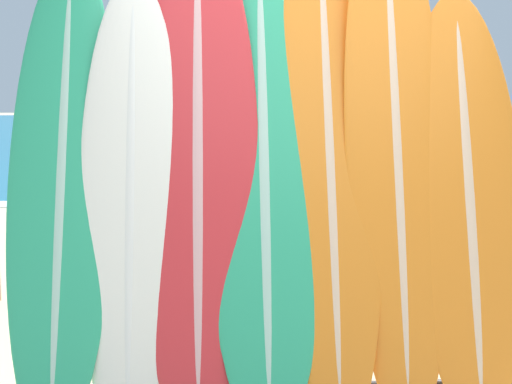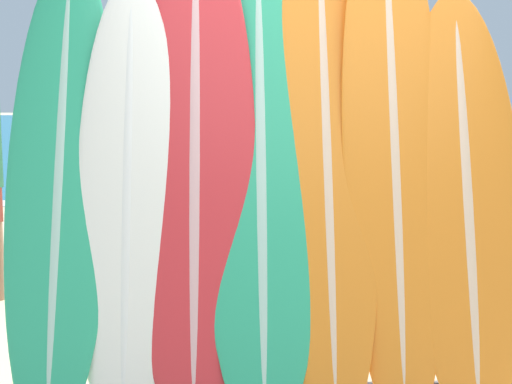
% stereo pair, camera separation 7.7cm
% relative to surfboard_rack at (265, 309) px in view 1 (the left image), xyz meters
% --- Properties ---
extents(ocean_water, '(120.00, 60.00, 0.01)m').
position_rel_surfboard_rack_xyz_m(ocean_water, '(0.40, 36.34, -0.51)').
color(ocean_water, teal).
rests_on(ocean_water, ground_plane).
extents(surfboard_rack, '(2.27, 0.04, 0.95)m').
position_rel_surfboard_rack_xyz_m(surfboard_rack, '(0.00, 0.00, 0.00)').
color(surfboard_rack, '#28282D').
rests_on(surfboard_rack, ground_plane).
extents(surfboard_slot_0, '(0.50, 0.89, 2.26)m').
position_rel_surfboard_rack_xyz_m(surfboard_slot_0, '(-0.95, 0.04, 0.62)').
color(surfboard_slot_0, '#289E70').
rests_on(surfboard_slot_0, ground_plane).
extents(surfboard_slot_1, '(0.49, 0.73, 2.13)m').
position_rel_surfboard_rack_xyz_m(surfboard_slot_1, '(-0.63, 0.00, 0.55)').
color(surfboard_slot_1, silver).
rests_on(surfboard_slot_1, ground_plane).
extents(surfboard_slot_2, '(0.58, 0.87, 2.44)m').
position_rel_surfboard_rack_xyz_m(surfboard_slot_2, '(-0.31, 0.06, 0.71)').
color(surfboard_slot_2, red).
rests_on(surfboard_slot_2, ground_plane).
extents(surfboard_slot_3, '(0.57, 0.97, 2.37)m').
position_rel_surfboard_rack_xyz_m(surfboard_slot_3, '(-0.00, 0.07, 0.67)').
color(surfboard_slot_3, '#289E70').
rests_on(surfboard_slot_3, ground_plane).
extents(surfboard_slot_4, '(0.50, 0.98, 2.52)m').
position_rel_surfboard_rack_xyz_m(surfboard_slot_4, '(0.31, 0.10, 0.75)').
color(surfboard_slot_4, orange).
rests_on(surfboard_slot_4, ground_plane).
extents(surfboard_slot_5, '(0.49, 0.81, 2.54)m').
position_rel_surfboard_rack_xyz_m(surfboard_slot_5, '(0.63, 0.07, 0.76)').
color(surfboard_slot_5, orange).
rests_on(surfboard_slot_5, ground_plane).
extents(surfboard_slot_6, '(0.56, 0.68, 2.05)m').
position_rel_surfboard_rack_xyz_m(surfboard_slot_6, '(0.96, -0.00, 0.51)').
color(surfboard_slot_6, orange).
rests_on(surfboard_slot_6, ground_plane).
extents(person_near_water, '(0.29, 0.30, 1.78)m').
position_rel_surfboard_rack_xyz_m(person_near_water, '(-0.10, 4.31, 0.46)').
color(person_near_water, '#A87A5B').
rests_on(person_near_water, ground_plane).
extents(person_mid_beach, '(0.30, 0.30, 1.77)m').
position_rel_surfboard_rack_xyz_m(person_mid_beach, '(-0.82, 2.71, 0.46)').
color(person_mid_beach, tan).
rests_on(person_mid_beach, ground_plane).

